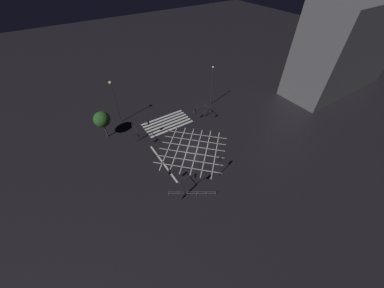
{
  "coord_description": "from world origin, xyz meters",
  "views": [
    {
      "loc": [
        14.91,
        22.8,
        27.21
      ],
      "look_at": [
        0.0,
        0.0,
        1.43
      ],
      "focal_mm": 20.0,
      "sensor_mm": 36.0,
      "label": 1
    }
  ],
  "objects_px": {
    "traffic_light_ne_main": "(189,181)",
    "traffic_light_ne_cross": "(174,180)",
    "street_lamp_east": "(212,82)",
    "street_lamp_west": "(113,93)",
    "traffic_light_se_cross": "(136,133)",
    "traffic_light_sw_main": "(199,110)",
    "street_tree_near": "(102,119)",
    "traffic_light_se_main": "(143,126)",
    "traffic_light_median_north": "(220,162)",
    "traffic_light_sw_cross": "(208,110)"
  },
  "relations": [
    {
      "from": "street_lamp_east",
      "to": "street_tree_near",
      "type": "height_order",
      "value": "street_lamp_east"
    },
    {
      "from": "traffic_light_se_main",
      "to": "traffic_light_sw_main",
      "type": "distance_m",
      "value": 11.84
    },
    {
      "from": "traffic_light_sw_cross",
      "to": "traffic_light_median_north",
      "type": "xyz_separation_m",
      "value": [
        7.4,
        13.03,
        0.77
      ]
    },
    {
      "from": "street_lamp_west",
      "to": "street_tree_near",
      "type": "xyz_separation_m",
      "value": [
        3.74,
        3.09,
        -2.74
      ]
    },
    {
      "from": "traffic_light_median_north",
      "to": "street_lamp_east",
      "type": "relative_size",
      "value": 0.49
    },
    {
      "from": "street_lamp_west",
      "to": "street_tree_near",
      "type": "bearing_deg",
      "value": 39.6
    },
    {
      "from": "traffic_light_se_cross",
      "to": "street_lamp_east",
      "type": "xyz_separation_m",
      "value": [
        -19.29,
        -4.07,
        2.39
      ]
    },
    {
      "from": "traffic_light_se_cross",
      "to": "traffic_light_ne_cross",
      "type": "xyz_separation_m",
      "value": [
        -0.64,
        12.13,
        -0.24
      ]
    },
    {
      "from": "traffic_light_ne_main",
      "to": "traffic_light_ne_cross",
      "type": "relative_size",
      "value": 1.09
    },
    {
      "from": "traffic_light_median_north",
      "to": "street_tree_near",
      "type": "distance_m",
      "value": 22.48
    },
    {
      "from": "traffic_light_ne_main",
      "to": "street_lamp_west",
      "type": "height_order",
      "value": "street_lamp_west"
    },
    {
      "from": "traffic_light_median_north",
      "to": "street_lamp_east",
      "type": "xyz_separation_m",
      "value": [
        -11.38,
        -17.27,
        2.43
      ]
    },
    {
      "from": "traffic_light_se_main",
      "to": "traffic_light_sw_cross",
      "type": "height_order",
      "value": "traffic_light_se_main"
    },
    {
      "from": "traffic_light_median_north",
      "to": "street_lamp_west",
      "type": "relative_size",
      "value": 0.49
    },
    {
      "from": "street_lamp_east",
      "to": "street_lamp_west",
      "type": "xyz_separation_m",
      "value": [
        19.5,
        -4.91,
        1.21
      ]
    },
    {
      "from": "traffic_light_se_cross",
      "to": "street_lamp_west",
      "type": "height_order",
      "value": "street_lamp_west"
    },
    {
      "from": "traffic_light_se_main",
      "to": "traffic_light_ne_cross",
      "type": "bearing_deg",
      "value": -95.35
    },
    {
      "from": "traffic_light_se_main",
      "to": "street_lamp_west",
      "type": "relative_size",
      "value": 0.44
    },
    {
      "from": "traffic_light_se_cross",
      "to": "traffic_light_sw_cross",
      "type": "distance_m",
      "value": 15.33
    },
    {
      "from": "street_tree_near",
      "to": "street_lamp_east",
      "type": "bearing_deg",
      "value": 175.55
    },
    {
      "from": "traffic_light_se_main",
      "to": "traffic_light_median_north",
      "type": "xyz_separation_m",
      "value": [
        -6.0,
        14.61,
        0.24
      ]
    },
    {
      "from": "street_lamp_west",
      "to": "traffic_light_se_main",
      "type": "bearing_deg",
      "value": 105.63
    },
    {
      "from": "traffic_light_median_north",
      "to": "traffic_light_se_main",
      "type": "bearing_deg",
      "value": 22.35
    },
    {
      "from": "traffic_light_se_cross",
      "to": "traffic_light_sw_main",
      "type": "relative_size",
      "value": 1.31
    },
    {
      "from": "traffic_light_sw_cross",
      "to": "traffic_light_sw_main",
      "type": "relative_size",
      "value": 0.99
    },
    {
      "from": "traffic_light_median_north",
      "to": "street_lamp_west",
      "type": "height_order",
      "value": "street_lamp_west"
    },
    {
      "from": "street_lamp_east",
      "to": "traffic_light_se_main",
      "type": "bearing_deg",
      "value": 8.7
    },
    {
      "from": "traffic_light_se_cross",
      "to": "traffic_light_ne_cross",
      "type": "relative_size",
      "value": 1.09
    },
    {
      "from": "traffic_light_ne_main",
      "to": "street_lamp_east",
      "type": "height_order",
      "value": "street_lamp_east"
    },
    {
      "from": "traffic_light_ne_main",
      "to": "street_tree_near",
      "type": "bearing_deg",
      "value": 107.58
    },
    {
      "from": "traffic_light_ne_main",
      "to": "traffic_light_se_cross",
      "type": "relative_size",
      "value": 1.01
    },
    {
      "from": "traffic_light_se_main",
      "to": "traffic_light_ne_main",
      "type": "bearing_deg",
      "value": -88.82
    },
    {
      "from": "traffic_light_median_north",
      "to": "street_lamp_west",
      "type": "bearing_deg",
      "value": 20.12
    },
    {
      "from": "traffic_light_sw_main",
      "to": "street_lamp_west",
      "type": "bearing_deg",
      "value": -30.72
    },
    {
      "from": "traffic_light_sw_cross",
      "to": "traffic_light_ne_cross",
      "type": "bearing_deg",
      "value": -50.81
    },
    {
      "from": "traffic_light_se_cross",
      "to": "street_tree_near",
      "type": "xyz_separation_m",
      "value": [
        3.95,
        -5.88,
        0.87
      ]
    },
    {
      "from": "traffic_light_ne_main",
      "to": "street_tree_near",
      "type": "relative_size",
      "value": 0.79
    },
    {
      "from": "traffic_light_median_north",
      "to": "traffic_light_ne_main",
      "type": "bearing_deg",
      "value": 93.78
    },
    {
      "from": "traffic_light_ne_main",
      "to": "street_tree_near",
      "type": "height_order",
      "value": "street_tree_near"
    },
    {
      "from": "traffic_light_ne_main",
      "to": "traffic_light_se_cross",
      "type": "height_order",
      "value": "traffic_light_ne_main"
    },
    {
      "from": "traffic_light_median_north",
      "to": "street_tree_near",
      "type": "relative_size",
      "value": 0.8
    },
    {
      "from": "traffic_light_sw_cross",
      "to": "traffic_light_ne_cross",
      "type": "xyz_separation_m",
      "value": [
        14.67,
        11.96,
        0.58
      ]
    },
    {
      "from": "traffic_light_sw_main",
      "to": "street_tree_near",
      "type": "bearing_deg",
      "value": -16.35
    },
    {
      "from": "traffic_light_se_cross",
      "to": "traffic_light_median_north",
      "type": "distance_m",
      "value": 15.39
    },
    {
      "from": "traffic_light_sw_main",
      "to": "traffic_light_median_north",
      "type": "bearing_deg",
      "value": 67.34
    },
    {
      "from": "traffic_light_ne_cross",
      "to": "street_tree_near",
      "type": "height_order",
      "value": "street_tree_near"
    },
    {
      "from": "traffic_light_ne_cross",
      "to": "street_lamp_west",
      "type": "distance_m",
      "value": 21.47
    },
    {
      "from": "traffic_light_sw_main",
      "to": "street_lamp_west",
      "type": "relative_size",
      "value": 0.36
    },
    {
      "from": "traffic_light_ne_main",
      "to": "traffic_light_sw_cross",
      "type": "bearing_deg",
      "value": 45.67
    },
    {
      "from": "traffic_light_ne_cross",
      "to": "street_tree_near",
      "type": "distance_m",
      "value": 18.62
    }
  ]
}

